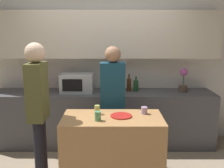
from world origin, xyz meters
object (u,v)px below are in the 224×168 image
toaster (37,86)px  bottle_0 (121,87)px  bottle_1 (128,85)px  cup_2 (97,110)px  microwave (77,83)px  cup_1 (144,110)px  potted_plant (183,80)px  bottle_2 (135,86)px  cup_0 (97,116)px  plate_on_island (121,116)px  person_center (37,103)px  person_left (112,95)px

toaster → bottle_0: bottle_0 is taller
bottle_1 → cup_2: bottle_1 is taller
microwave → bottle_0: bearing=-1.8°
bottle_0 → cup_1: 1.09m
microwave → potted_plant: (1.73, 0.00, 0.05)m
toaster → bottle_2: 1.61m
cup_0 → cup_2: cup_2 is taller
bottle_0 → bottle_1: bearing=32.7°
microwave → potted_plant: 1.73m
bottle_2 → plate_on_island: 1.28m
toaster → cup_1: bearing=-34.0°
potted_plant → person_center: person_center is taller
toaster → cup_1: (1.62, -1.09, -0.06)m
potted_plant → cup_1: bearing=-125.1°
cup_1 → microwave: bearing=131.7°
microwave → cup_1: 1.46m
person_left → cup_0: bearing=76.4°
microwave → bottle_2: (0.97, 0.05, -0.06)m
bottle_0 → plate_on_island: bottle_0 is taller
cup_2 → cup_0: bearing=-85.1°
bottle_0 → cup_1: (0.25, -1.06, -0.06)m
bottle_2 → plate_on_island: bottle_2 is taller
bottle_0 → cup_0: 1.35m
microwave → cup_0: size_ratio=4.82×
bottle_1 → bottle_2: size_ratio=1.15×
bottle_0 → cup_2: 1.12m
plate_on_island → cup_2: bearing=162.1°
toaster → person_center: (0.34, -1.21, 0.07)m
cup_0 → cup_2: (-0.02, 0.24, 0.00)m
toaster → bottle_1: bottle_1 is taller
microwave → bottle_0: size_ratio=2.27×
cup_1 → person_left: size_ratio=0.05×
bottle_1 → person_left: (-0.27, -0.70, -0.00)m
bottle_2 → person_left: size_ratio=0.15×
plate_on_island → person_center: 1.00m
bottle_0 → toaster: bearing=179.0°
potted_plant → person_left: size_ratio=0.23×
toaster → person_left: (1.23, -0.64, 0.01)m
cup_2 → person_center: bearing=-170.5°
bottle_0 → person_left: person_left is taller
bottle_2 → cup_1: bearing=-89.9°
microwave → cup_1: (0.97, -1.09, -0.12)m
plate_on_island → toaster: bearing=138.1°
toaster → person_center: bearing=-74.1°
bottle_2 → person_left: bearing=-119.2°
person_left → potted_plant: bearing=-150.7°
toaster → cup_2: toaster is taller
person_left → cup_2: bearing=67.4°
plate_on_island → cup_0: 0.31m
cup_1 → person_left: person_left is taller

